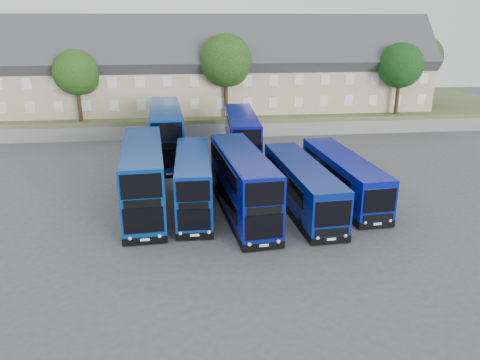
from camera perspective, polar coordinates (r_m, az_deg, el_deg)
name	(u,v)px	position (r m, az deg, el deg)	size (l,w,h in m)	color
ground	(230,227)	(30.06, -1.20, -5.69)	(120.00, 120.00, 0.00)	#48484D
retaining_wall	(210,131)	(52.60, -3.72, 5.97)	(70.00, 0.40, 1.50)	slate
earth_bank	(206,112)	(62.33, -4.22, 8.25)	(80.00, 20.00, 2.00)	#4C5A32
terrace_row	(206,72)	(57.57, -4.17, 12.99)	(54.00, 10.40, 11.20)	tan
dd_front_left	(144,179)	(32.63, -11.65, 0.18)	(3.42, 11.68, 4.58)	navy
dd_front_mid	(193,184)	(32.09, -5.70, -0.44)	(2.44, 9.96, 3.94)	navy
dd_front_right	(243,185)	(31.01, 0.34, -0.64)	(3.62, 11.15, 4.36)	navy
dd_rear_left	(166,134)	(44.64, -8.98, 5.62)	(3.49, 12.45, 4.90)	#08369E
dd_rear_right	(242,139)	(43.09, 0.20, 5.06)	(3.00, 11.27, 4.44)	#08099D
coach_east_a	(301,187)	(32.64, 7.50, -0.83)	(3.30, 11.93, 3.22)	navy
coach_east_b	(343,178)	(35.13, 12.42, 0.27)	(3.30, 11.72, 3.16)	#081194
tree_west	(78,74)	(53.80, -19.18, 12.09)	(4.80, 4.80, 7.65)	#382314
tree_mid	(227,62)	(53.20, -1.60, 14.13)	(5.76, 5.76, 9.18)	#382314
tree_east	(401,67)	(58.06, 19.06, 12.88)	(5.12, 5.12, 8.16)	#382314
tree_far	(422,59)	(66.94, 21.30, 13.60)	(5.44, 5.44, 8.67)	#382314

